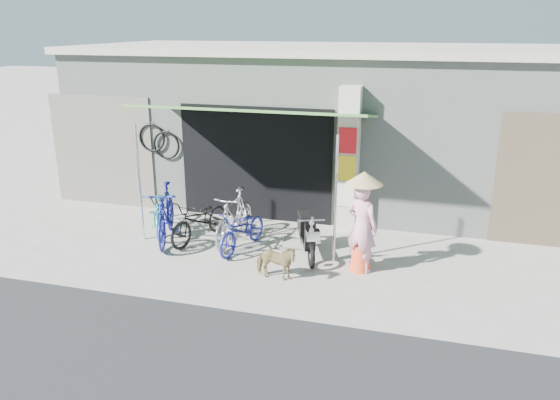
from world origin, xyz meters
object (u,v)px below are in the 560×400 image
(bike_black, at_px, (200,220))
(street_dog, at_px, (276,262))
(bike_navy, at_px, (243,230))
(bike_teal, at_px, (160,210))
(bike_blue, at_px, (166,214))
(nun, at_px, (362,223))
(moped, at_px, (307,234))
(bike_silver, at_px, (235,217))

(bike_black, bearing_deg, street_dog, -16.91)
(bike_navy, bearing_deg, bike_teal, 178.33)
(bike_teal, height_order, bike_blue, bike_blue)
(bike_navy, height_order, nun, nun)
(street_dog, xyz_separation_m, moped, (0.27, 1.16, 0.10))
(bike_navy, xyz_separation_m, nun, (2.30, -0.31, 0.49))
(bike_navy, relative_size, moped, 0.98)
(bike_blue, xyz_separation_m, moped, (2.86, 0.07, -0.15))
(bike_blue, distance_m, bike_black, 0.69)
(bike_silver, height_order, nun, nun)
(bike_black, xyz_separation_m, nun, (3.28, -0.52, 0.45))
(moped, bearing_deg, nun, -41.57)
(bike_navy, height_order, moped, moped)
(bike_silver, height_order, moped, bike_silver)
(bike_silver, relative_size, nun, 0.97)
(bike_black, distance_m, street_dog, 2.33)
(bike_blue, relative_size, street_dog, 2.52)
(bike_silver, relative_size, moped, 1.13)
(bike_black, height_order, bike_navy, bike_black)
(bike_silver, bearing_deg, nun, -10.13)
(bike_silver, height_order, bike_navy, bike_silver)
(bike_navy, distance_m, street_dog, 1.45)
(bike_silver, bearing_deg, bike_blue, -163.53)
(bike_teal, distance_m, bike_silver, 1.73)
(bike_silver, xyz_separation_m, bike_navy, (0.28, -0.32, -0.13))
(moped, bearing_deg, bike_silver, 150.44)
(bike_blue, relative_size, moped, 1.21)
(bike_blue, xyz_separation_m, bike_navy, (1.62, -0.02, -0.16))
(moped, bearing_deg, bike_navy, 163.31)
(moped, relative_size, nun, 0.86)
(bike_black, relative_size, street_dog, 2.23)
(bike_navy, xyz_separation_m, moped, (1.23, 0.09, 0.02))
(bike_teal, bearing_deg, street_dog, -52.30)
(bike_black, bearing_deg, bike_teal, -179.76)
(bike_teal, distance_m, bike_black, 1.07)
(bike_blue, bearing_deg, street_dog, -41.65)
(bike_blue, height_order, bike_black, bike_blue)
(bike_teal, height_order, bike_navy, bike_teal)
(moped, height_order, nun, nun)
(moped, bearing_deg, street_dog, -123.92)
(bike_navy, bearing_deg, bike_black, -179.43)
(bike_navy, height_order, street_dog, bike_navy)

